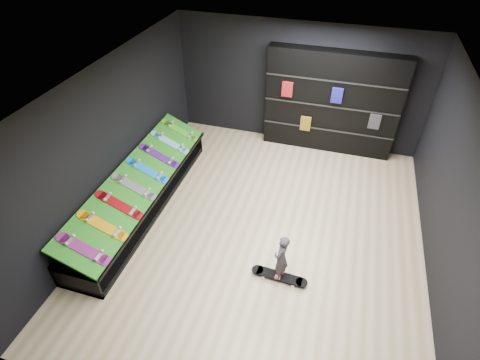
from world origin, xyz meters
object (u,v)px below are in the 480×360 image
(floor_skateboard, at_px, (279,277))
(child, at_px, (280,265))
(display_rack, at_px, (142,196))
(back_shelving, at_px, (331,103))

(floor_skateboard, distance_m, child, 0.33)
(floor_skateboard, bearing_deg, display_rack, 165.02)
(back_shelving, height_order, floor_skateboard, back_shelving)
(floor_skateboard, bearing_deg, child, 0.00)
(display_rack, distance_m, back_shelving, 4.84)
(display_rack, relative_size, child, 8.05)
(display_rack, xyz_separation_m, child, (3.11, -1.02, 0.12))
(back_shelving, bearing_deg, display_rack, -135.48)
(back_shelving, bearing_deg, floor_skateboard, -93.47)
(display_rack, bearing_deg, child, -18.14)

